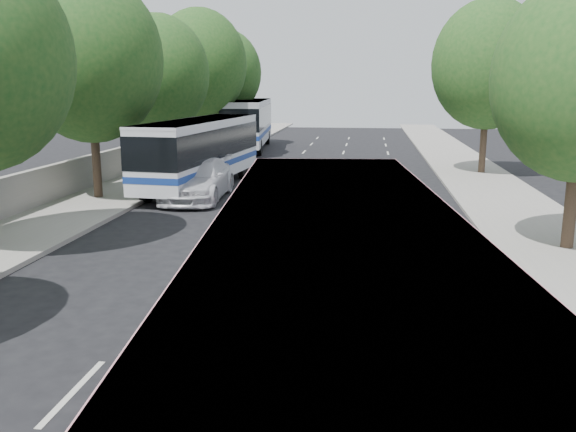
% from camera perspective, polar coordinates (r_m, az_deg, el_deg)
% --- Properties ---
extents(ground, '(120.00, 120.00, 0.00)m').
position_cam_1_polar(ground, '(11.89, -6.60, -12.07)').
color(ground, black).
rests_on(ground, ground).
extents(sidewalk_left, '(4.00, 90.00, 0.15)m').
position_cam_1_polar(sidewalk_left, '(32.85, -12.65, 3.53)').
color(sidewalk_left, '#9E998E').
rests_on(sidewalk_left, ground).
extents(sidewalk_right, '(4.00, 90.00, 0.12)m').
position_cam_1_polar(sidewalk_right, '(31.41, 17.97, 2.82)').
color(sidewalk_right, '#9E998E').
rests_on(sidewalk_right, ground).
extents(low_wall, '(0.30, 90.00, 1.50)m').
position_cam_1_polar(low_wall, '(33.39, -15.63, 4.95)').
color(low_wall, '#9E998E').
rests_on(low_wall, sidewalk_left).
extents(tree_left_c, '(6.00, 6.00, 9.35)m').
position_cam_1_polar(tree_left_c, '(26.97, -18.02, 14.31)').
color(tree_left_c, '#38281E').
rests_on(tree_left_c, ground).
extents(tree_left_d, '(5.52, 5.52, 8.60)m').
position_cam_1_polar(tree_left_d, '(34.34, -12.00, 13.24)').
color(tree_left_d, '#38281E').
rests_on(tree_left_d, ground).
extents(tree_left_e, '(6.30, 6.30, 9.82)m').
position_cam_1_polar(tree_left_e, '(41.97, -8.22, 14.24)').
color(tree_left_e, '#38281E').
rests_on(tree_left_e, ground).
extents(tree_left_f, '(5.88, 5.88, 9.16)m').
position_cam_1_polar(tree_left_f, '(49.76, -5.91, 13.47)').
color(tree_left_f, '#38281E').
rests_on(tree_left_f, ground).
extents(tree_right_far, '(6.00, 6.00, 9.35)m').
position_cam_1_polar(tree_right_far, '(35.04, 18.42, 13.67)').
color(tree_right_far, '#38281E').
rests_on(tree_right_far, ground).
extents(pink_bus, '(3.77, 11.03, 3.45)m').
position_cam_1_polar(pink_bus, '(7.05, 4.65, -10.58)').
color(pink_bus, pink).
rests_on(pink_bus, ground).
extents(pink_taxi, '(1.90, 4.47, 1.51)m').
position_cam_1_polar(pink_taxi, '(21.71, 2.76, 1.27)').
color(pink_taxi, '#DB134B').
rests_on(pink_taxi, ground).
extents(white_pickup, '(2.61, 5.96, 1.71)m').
position_cam_1_polar(white_pickup, '(26.61, -8.41, 3.41)').
color(white_pickup, silver).
rests_on(white_pickup, ground).
extents(tour_coach_front, '(3.43, 11.07, 3.26)m').
position_cam_1_polar(tour_coach_front, '(29.15, -8.20, 6.37)').
color(tour_coach_front, white).
rests_on(tour_coach_front, ground).
extents(tour_coach_rear, '(3.82, 12.57, 3.70)m').
position_cam_1_polar(tour_coach_rear, '(46.86, -3.72, 8.97)').
color(tour_coach_rear, silver).
rests_on(tour_coach_rear, ground).
extents(taxi_roof_sign, '(0.55, 0.20, 0.18)m').
position_cam_1_polar(taxi_roof_sign, '(21.57, 2.79, 3.47)').
color(taxi_roof_sign, silver).
rests_on(taxi_roof_sign, pink_taxi).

